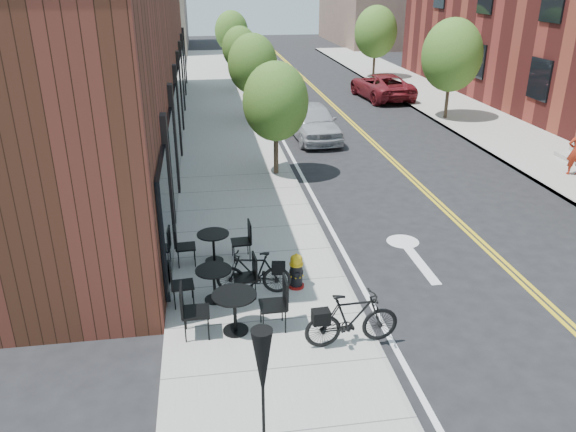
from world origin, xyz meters
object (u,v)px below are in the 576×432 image
bistro_set_b (214,280)px  parked_car_c (268,68)px  fire_hydrant (296,271)px  bicycle_right (352,319)px  bistro_set_a (235,307)px  parked_car_a (313,121)px  bistro_set_c (213,243)px  bicycle_left (254,273)px  patio_umbrella (263,375)px  parked_car_b (285,90)px  parked_car_far (381,86)px

bistro_set_b → parked_car_c: parked_car_c is taller
fire_hydrant → bistro_set_b: bistro_set_b is taller
bicycle_right → parked_car_c: bearing=-6.8°
fire_hydrant → bistro_set_a: (-1.43, -1.48, 0.15)m
parked_car_a → parked_car_c: size_ratio=0.92×
bistro_set_c → bicycle_left: bearing=-66.3°
bistro_set_a → patio_umbrella: bearing=-87.6°
fire_hydrant → parked_car_a: (2.80, 12.41, 0.25)m
bistro_set_c → patio_umbrella: patio_umbrella is taller
bistro_set_c → parked_car_b: size_ratio=0.46×
bicycle_left → patio_umbrella: size_ratio=0.68×
fire_hydrant → bistro_set_c: (-1.75, 1.49, 0.09)m
parked_car_b → parked_car_far: 5.50m
bicycle_left → bistro_set_b: bearing=-69.0°
bistro_set_c → parked_car_far: parked_car_far is taller
bistro_set_b → parked_car_b: parked_car_b is taller
bicycle_left → patio_umbrella: bearing=5.6°
bistro_set_b → bistro_set_c: bearing=83.6°
parked_car_far → bicycle_right: bearing=66.4°
bicycle_right → parked_car_a: parked_car_a is taller
bicycle_right → parked_car_c: size_ratio=0.37×
bicycle_left → bicycle_right: (1.61, -2.11, 0.05)m
bistro_set_c → bicycle_right: bearing=-59.9°
fire_hydrant → bistro_set_a: bistro_set_a is taller
bistro_set_c → patio_umbrella: 6.58m
parked_car_far → bistro_set_b: bearing=59.0°
bicycle_left → bicycle_right: bicycle_right is taller
fire_hydrant → parked_car_far: 21.91m
bicycle_right → parked_car_b: size_ratio=0.46×
parked_car_c → fire_hydrant: bearing=-97.9°
bicycle_right → parked_car_b: (2.14, 22.63, -0.02)m
bistro_set_b → parked_car_far: 22.89m
bistro_set_c → parked_car_b: (4.54, 18.93, 0.04)m
bicycle_right → bistro_set_a: (-2.10, 0.73, -0.00)m
fire_hydrant → parked_car_c: bearing=102.0°
bicycle_right → bistro_set_b: bicycle_right is taller
fire_hydrant → parked_car_c: 28.27m
patio_umbrella → parked_car_b: size_ratio=0.62×
bicycle_left → parked_car_c: parked_car_c is taller
parked_car_c → parked_car_far: parked_car_far is taller
bistro_set_c → patio_umbrella: bearing=-88.7°
bistro_set_b → parked_car_far: parked_car_far is taller
bistro_set_a → parked_car_a: size_ratio=0.44×
bicycle_left → patio_umbrella: 5.01m
parked_car_b → parked_car_far: parked_car_far is taller
bistro_set_a → patio_umbrella: size_ratio=0.83×
bicycle_left → parked_car_far: parked_car_far is taller
bistro_set_a → bistro_set_b: bearing=106.1°
bistro_set_a → patio_umbrella: 3.67m
parked_car_far → bistro_set_c: bearing=57.0°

